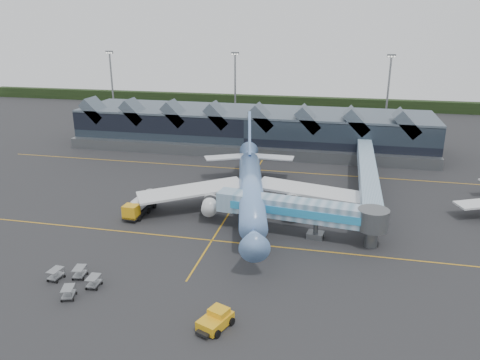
% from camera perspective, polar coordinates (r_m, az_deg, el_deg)
% --- Properties ---
extents(ground, '(260.00, 260.00, 0.00)m').
position_cam_1_polar(ground, '(77.62, -1.82, -4.83)').
color(ground, '#242426').
rests_on(ground, ground).
extents(taxi_stripes, '(120.00, 60.00, 0.01)m').
position_cam_1_polar(taxi_stripes, '(86.62, -0.19, -2.24)').
color(taxi_stripes, '#C98E17').
rests_on(taxi_stripes, ground).
extents(tree_line_far, '(260.00, 4.00, 4.00)m').
position_cam_1_polar(tree_line_far, '(182.10, 6.84, 9.43)').
color(tree_line_far, black).
rests_on(tree_line_far, ground).
extents(terminal, '(90.00, 22.25, 12.52)m').
position_cam_1_polar(terminal, '(121.32, 1.36, 6.29)').
color(terminal, black).
rests_on(terminal, ground).
extents(light_masts, '(132.40, 42.56, 22.45)m').
position_cam_1_polar(light_masts, '(133.02, 13.99, 10.18)').
color(light_masts, gray).
rests_on(light_masts, ground).
extents(main_airliner, '(38.67, 45.16, 14.62)m').
position_cam_1_polar(main_airliner, '(80.05, 1.34, -0.77)').
color(main_airliner, '#6491CB').
rests_on(main_airliner, ground).
extents(jet_bridge, '(25.85, 6.97, 5.88)m').
position_cam_1_polar(jet_bridge, '(70.69, 8.44, -3.89)').
color(jet_bridge, '#6995B0').
rests_on(jet_bridge, ground).
extents(fuel_truck, '(3.03, 9.45, 3.15)m').
position_cam_1_polar(fuel_truck, '(81.18, -11.98, -2.81)').
color(fuel_truck, black).
rests_on(fuel_truck, ground).
extents(pushback_tug, '(3.88, 4.81, 1.93)m').
position_cam_1_polar(pushback_tug, '(52.07, -3.00, -16.66)').
color(pushback_tug, gold).
rests_on(pushback_tug, ground).
extents(baggage_carts, '(7.04, 6.83, 1.42)m').
position_cam_1_polar(baggage_carts, '(62.50, -19.53, -11.37)').
color(baggage_carts, gray).
rests_on(baggage_carts, ground).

